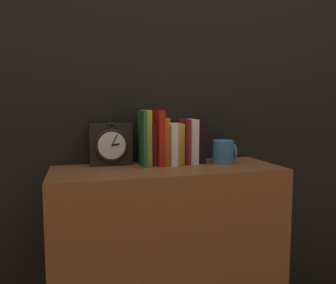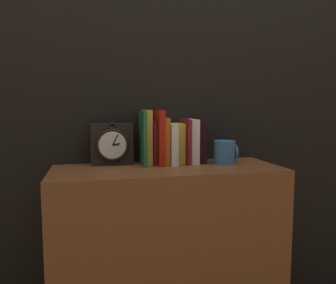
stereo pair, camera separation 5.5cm
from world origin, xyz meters
TOP-DOWN VIEW (x-y plane):
  - wall_back at (0.00, 0.20)m, footprint 6.00×0.05m
  - bookshelf at (0.00, 0.00)m, footprint 0.94×0.35m
  - clock at (-0.22, 0.13)m, footprint 0.18×0.08m
  - book_slot0_green at (-0.09, 0.09)m, footprint 0.01×0.15m
  - book_slot1_yellow at (-0.07, 0.11)m, footprint 0.03×0.12m
  - book_slot2_maroon at (-0.04, 0.11)m, footprint 0.02×0.12m
  - book_slot3_red at (-0.02, 0.09)m, footprint 0.03×0.15m
  - book_slot4_orange at (0.01, 0.10)m, footprint 0.02×0.14m
  - book_slot5_white at (0.03, 0.09)m, footprint 0.03×0.15m
  - book_slot6_yellow at (0.07, 0.11)m, footprint 0.04×0.11m
  - book_slot7_maroon at (0.10, 0.09)m, footprint 0.01×0.15m
  - book_slot8_white at (0.13, 0.10)m, footprint 0.04×0.14m
  - book_slot9_black at (0.17, 0.10)m, footprint 0.03×0.13m
  - mug at (0.27, 0.03)m, footprint 0.10×0.09m

SIDE VIEW (x-z plane):
  - bookshelf at x=0.00m, z-range 0.00..0.86m
  - mug at x=0.27m, z-range 0.86..0.96m
  - book_slot5_white at x=0.03m, z-range 0.86..1.03m
  - book_slot6_yellow at x=0.07m, z-range 0.86..1.04m
  - clock at x=-0.22m, z-range 0.86..1.04m
  - book_slot9_black at x=0.17m, z-range 0.86..1.05m
  - book_slot2_maroon at x=-0.04m, z-range 0.86..1.05m
  - book_slot8_white at x=0.13m, z-range 0.86..1.05m
  - book_slot7_maroon at x=0.10m, z-range 0.86..1.06m
  - book_slot4_orange at x=0.01m, z-range 0.86..1.06m
  - book_slot0_green at x=-0.09m, z-range 0.86..1.09m
  - book_slot3_red at x=-0.02m, z-range 0.86..1.09m
  - book_slot1_yellow at x=-0.07m, z-range 0.86..1.09m
  - wall_back at x=0.00m, z-range 0.00..2.60m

